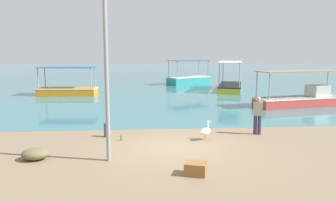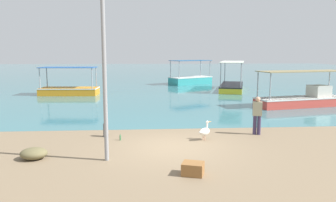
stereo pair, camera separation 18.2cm
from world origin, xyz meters
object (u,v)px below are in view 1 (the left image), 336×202
object	(u,v)px
glass_bottle	(121,138)
lamp_post	(106,58)
fishing_boat_outer	(189,79)
mooring_bollard	(106,129)
fishing_boat_near_left	(302,98)
pelican	(206,131)
fishing_boat_far_right	(230,85)
fishing_boat_far_left	(68,89)
fisherman_standing	(258,114)
net_pile	(35,154)
cargo_crate	(196,169)

from	to	relation	value
glass_bottle	lamp_post	bearing A→B (deg)	-95.96
fishing_boat_outer	mooring_bollard	size ratio (longest dim) A/B	8.29
fishing_boat_near_left	pelican	bearing A→B (deg)	-135.21
lamp_post	fishing_boat_far_right	bearing A→B (deg)	64.42
fishing_boat_far_left	fishing_boat_near_left	distance (m)	18.57
pelican	fisherman_standing	world-z (taller)	fisherman_standing
lamp_post	fishing_boat_near_left	bearing A→B (deg)	41.17
lamp_post	pelican	bearing A→B (deg)	31.64
fishing_boat_outer	glass_bottle	xyz separation A→B (m)	(-6.21, -23.81, -0.48)
lamp_post	net_pile	world-z (taller)	lamp_post
fisherman_standing	net_pile	distance (m)	9.20
fishing_boat_near_left	fishing_boat_far_right	bearing A→B (deg)	103.47
pelican	glass_bottle	size ratio (longest dim) A/B	2.96
fishing_boat_far_right	pelican	world-z (taller)	fishing_boat_far_right
fishing_boat_outer	cargo_crate	xyz separation A→B (m)	(-3.76, -27.85, -0.40)
lamp_post	fishing_boat_outer	bearing A→B (deg)	76.19
fishing_boat_near_left	fishing_boat_outer	bearing A→B (deg)	109.07
fishing_boat_far_left	fishing_boat_far_right	bearing A→B (deg)	9.77
cargo_crate	lamp_post	bearing A→B (deg)	150.79
mooring_bollard	lamp_post	bearing A→B (deg)	-82.74
fishing_boat_far_right	glass_bottle	size ratio (longest dim) A/B	26.14
pelican	mooring_bollard	bearing A→B (deg)	168.38
fishing_boat_far_left	net_pile	xyz separation A→B (m)	(2.69, -17.29, -0.29)
lamp_post	fisherman_standing	size ratio (longest dim) A/B	3.62
fishing_boat_near_left	fishing_boat_outer	world-z (taller)	fishing_boat_outer
fishing_boat_near_left	mooring_bollard	bearing A→B (deg)	-149.49
fishing_boat_far_left	pelican	size ratio (longest dim) A/B	6.23
fishing_boat_far_right	cargo_crate	bearing A→B (deg)	-107.74
fishing_boat_near_left	mooring_bollard	xyz separation A→B (m)	(-12.37, -7.29, -0.21)
pelican	fisherman_standing	distance (m)	2.65
fishing_boat_outer	fishing_boat_far_right	size ratio (longest dim) A/B	0.74
glass_bottle	fishing_boat_outer	bearing A→B (deg)	75.38
fishing_boat_far_left	fisherman_standing	xyz separation A→B (m)	(11.42, -14.50, 0.42)
fishing_boat_far_left	cargo_crate	world-z (taller)	fishing_boat_far_left
lamp_post	cargo_crate	distance (m)	4.48
fishing_boat_near_left	cargo_crate	world-z (taller)	fishing_boat_near_left
fishing_boat_outer	cargo_crate	size ratio (longest dim) A/B	8.41
pelican	fishing_boat_far_left	bearing A→B (deg)	120.36
fisherman_standing	glass_bottle	size ratio (longest dim) A/B	6.26
fishing_boat_outer	pelican	xyz separation A→B (m)	(-2.71, -24.02, -0.21)
fishing_boat_far_right	pelican	distance (m)	18.77
fishing_boat_near_left	fisherman_standing	world-z (taller)	fishing_boat_near_left
pelican	glass_bottle	distance (m)	3.51
fishing_boat_far_right	net_pile	distance (m)	23.27
mooring_bollard	net_pile	size ratio (longest dim) A/B	0.69
net_pile	lamp_post	bearing A→B (deg)	-6.80
pelican	lamp_post	xyz separation A→B (m)	(-3.76, -2.32, 3.04)
fishing_boat_far_right	glass_bottle	world-z (taller)	fishing_boat_far_right
mooring_bollard	fisherman_standing	world-z (taller)	fisherman_standing
fishing_boat_near_left	fisherman_standing	distance (m)	9.34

